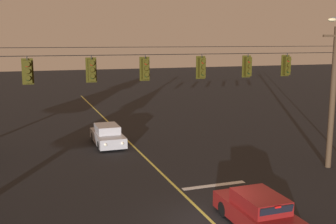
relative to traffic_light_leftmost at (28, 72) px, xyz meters
The scene contains 11 objects.
lane_centre_stripe 10.73m from the traffic_light_leftmost, 42.12° to the left, with size 0.14×60.00×0.01m, color #D1C64C.
stop_bar_paint 10.40m from the traffic_light_leftmost, ahead, with size 3.40×0.36×0.01m, color silver.
signal_span_assembly 6.89m from the traffic_light_leftmost, ahead, with size 20.63×0.32×7.94m.
traffic_light_leftmost is the anchor object (origin of this frame).
traffic_light_left_inner 2.70m from the traffic_light_leftmost, ahead, with size 0.48×0.41×1.22m.
traffic_light_centre 5.19m from the traffic_light_leftmost, ahead, with size 0.48×0.41×1.22m.
traffic_light_right_inner 8.06m from the traffic_light_leftmost, ahead, with size 0.48×0.41×1.22m.
traffic_light_rightmost 10.61m from the traffic_light_leftmost, ahead, with size 0.48×0.41×1.22m.
traffic_light_far_right 12.94m from the traffic_light_leftmost, ahead, with size 0.48×0.41×1.22m.
car_waiting_near_lane 11.08m from the traffic_light_leftmost, 33.67° to the right, with size 1.80×4.33×1.39m.
car_oncoming_lead 11.82m from the traffic_light_leftmost, 61.42° to the left, with size 1.80×4.42×1.39m.
Camera 1 is at (-6.74, -13.70, 7.18)m, focal length 43.68 mm.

